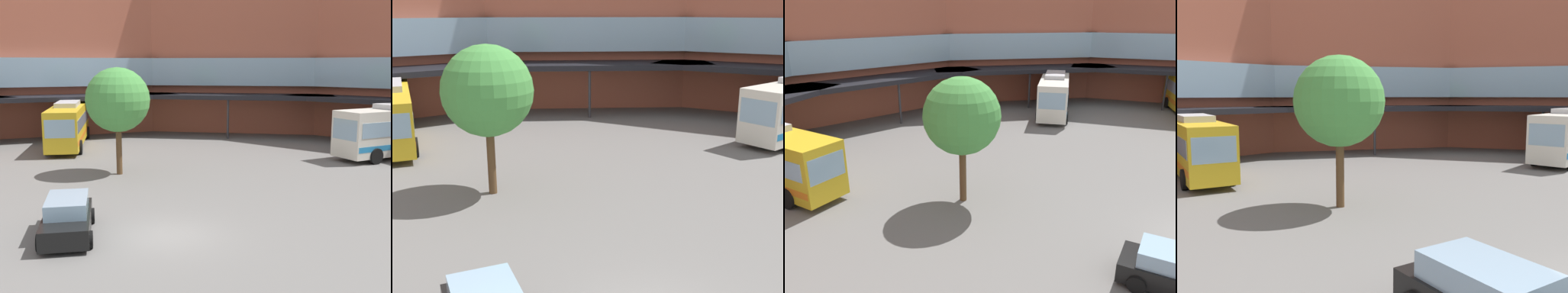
# 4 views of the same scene
# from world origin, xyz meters

# --- Properties ---
(ground_plane) EXTENTS (114.25, 114.25, 0.00)m
(ground_plane) POSITION_xyz_m (0.00, 0.00, 0.00)
(ground_plane) COLOR slate
(station_building) EXTENTS (72.71, 39.59, 18.74)m
(station_building) POSITION_xyz_m (0.00, 20.24, 8.92)
(station_building) COLOR #AD5942
(station_building) RESTS_ON ground
(bus_2) EXTENTS (3.08, 11.54, 3.70)m
(bus_2) POSITION_xyz_m (-7.08, 22.00, 1.87)
(bus_2) COLOR gold
(bus_2) RESTS_ON ground
(parked_car) EXTENTS (2.29, 4.52, 1.53)m
(parked_car) POSITION_xyz_m (-3.98, 0.43, 0.74)
(parked_car) COLOR black
(parked_car) RESTS_ON ground
(plaza_tree) EXTENTS (3.92, 3.92, 6.58)m
(plaza_tree) POSITION_xyz_m (-2.44, 11.18, 4.60)
(plaza_tree) COLOR brown
(plaza_tree) RESTS_ON ground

